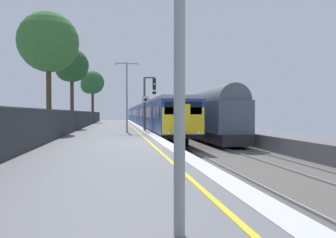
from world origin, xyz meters
TOP-DOWN VIEW (x-y plane):
  - ground at (2.64, 0.00)m, footprint 17.40×110.00m
  - commuter_train_at_platform at (2.10, 33.95)m, footprint 2.83×61.20m
  - freight_train_adjacent_track at (6.10, 19.24)m, footprint 2.60×29.52m
  - signal_gantry at (0.64, 11.80)m, footprint 1.10×0.24m
  - speed_limit_sign at (0.25, 9.58)m, footprint 0.59×0.08m
  - platform_lamp_mid at (-1.24, 9.27)m, footprint 2.00×0.20m
  - platform_back_fence at (-5.45, 0.00)m, footprint 0.07×99.00m
  - background_tree_left at (-6.11, 37.99)m, footprint 3.83×3.76m
  - background_tree_centre at (-7.21, 10.05)m, footprint 4.62×4.62m
  - background_tree_right at (-6.58, 17.43)m, footprint 3.35×3.35m

SIDE VIEW (x-z plane):
  - ground at x=2.64m, z-range -1.21..0.00m
  - platform_back_fence at x=-5.45m, z-range 0.04..1.75m
  - commuter_train_at_platform at x=2.10m, z-range -0.64..3.17m
  - freight_train_adjacent_track at x=6.10m, z-range -0.79..3.76m
  - speed_limit_sign at x=0.25m, z-range 0.39..3.27m
  - signal_gantry at x=0.64m, z-range 0.59..5.23m
  - platform_lamp_mid at x=-1.24m, z-range 0.50..5.98m
  - background_tree_right at x=-6.58m, z-range 2.16..10.15m
  - background_tree_left at x=-6.11m, z-range 2.14..10.55m
  - background_tree_centre at x=-7.21m, z-range 2.19..11.50m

